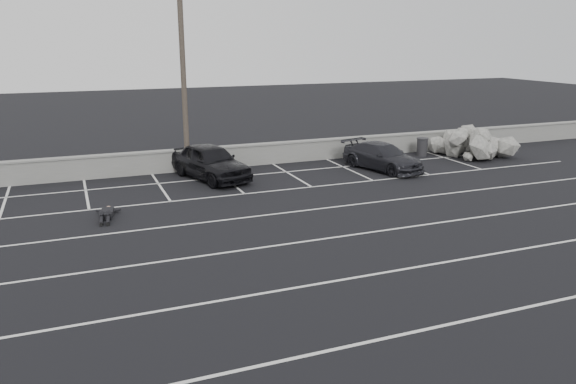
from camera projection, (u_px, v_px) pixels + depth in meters
name	position (u px, v px, depth m)	size (l,w,h in m)	color
ground	(311.00, 285.00, 14.42)	(120.00, 120.00, 0.00)	black
seawall	(193.00, 159.00, 26.82)	(50.00, 0.45, 1.06)	gray
stall_lines	(255.00, 232.00, 18.34)	(36.00, 20.05, 0.01)	silver
car_left	(210.00, 162.00, 25.09)	(1.87, 4.64, 1.58)	black
car_right	(383.00, 157.00, 26.92)	(1.77, 4.36, 1.27)	black
utility_pole	(183.00, 75.00, 24.89)	(1.20, 0.24, 9.00)	#4C4238
trash_bin	(422.00, 147.00, 30.12)	(0.77, 0.77, 0.96)	#28282A
riprap_pile	(474.00, 146.00, 30.02)	(4.11, 4.08, 1.35)	#99978F
person	(107.00, 210.00, 19.96)	(1.25, 2.40, 0.46)	black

